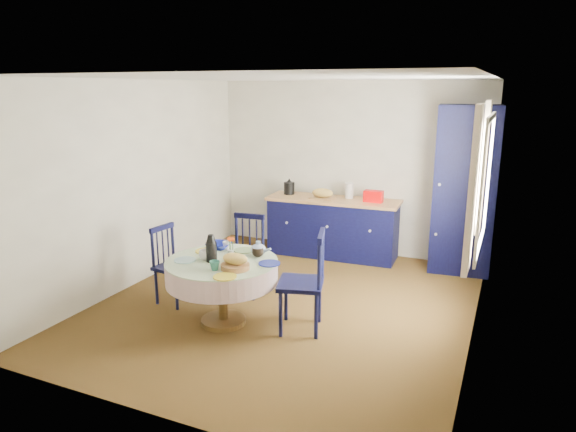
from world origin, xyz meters
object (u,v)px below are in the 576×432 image
object	(u,v)px
pantry_cabinet	(464,190)
mug_a	(205,255)
chair_far	(246,254)
chair_left	(173,264)
dining_table	(223,271)
mug_b	(215,266)
mug_d	(227,245)
cobalt_bowl	(219,246)
kitchen_counter	(333,226)
mug_c	(258,252)
chair_right	(305,281)

from	to	relation	value
pantry_cabinet	mug_a	xyz separation A→B (m)	(-2.23, -2.74, -0.35)
chair_far	chair_left	bearing A→B (deg)	-143.56
dining_table	mug_b	bearing A→B (deg)	-73.89
mug_d	cobalt_bowl	distance (m)	0.10
kitchen_counter	pantry_cabinet	bearing A→B (deg)	0.50
pantry_cabinet	cobalt_bowl	distance (m)	3.31
pantry_cabinet	dining_table	size ratio (longest dim) A/B	1.87
cobalt_bowl	mug_c	bearing A→B (deg)	-7.92
pantry_cabinet	dining_table	world-z (taller)	pantry_cabinet
mug_c	chair_right	bearing A→B (deg)	-5.25
pantry_cabinet	dining_table	bearing A→B (deg)	-132.97
kitchen_counter	chair_left	world-z (taller)	kitchen_counter
mug_a	mug_b	xyz separation A→B (m)	(0.25, -0.22, -0.01)
pantry_cabinet	chair_left	distance (m)	3.82
pantry_cabinet	cobalt_bowl	bearing A→B (deg)	-139.84
mug_c	cobalt_bowl	size ratio (longest dim) A/B	0.47
pantry_cabinet	chair_far	bearing A→B (deg)	-146.09
mug_a	cobalt_bowl	size ratio (longest dim) A/B	0.50
chair_right	mug_a	xyz separation A→B (m)	(-0.99, -0.26, 0.22)
kitchen_counter	mug_c	world-z (taller)	kitchen_counter
mug_d	dining_table	bearing A→B (deg)	-66.58
pantry_cabinet	chair_far	distance (m)	2.98
kitchen_counter	chair_far	xyz separation A→B (m)	(-0.49, -1.75, 0.04)
mug_a	mug_b	bearing A→B (deg)	-41.73
chair_left	chair_far	bearing A→B (deg)	-40.99
chair_left	mug_a	world-z (taller)	chair_left
mug_c	pantry_cabinet	bearing A→B (deg)	53.60
pantry_cabinet	mug_a	size ratio (longest dim) A/B	16.45
mug_c	mug_d	world-z (taller)	mug_c
chair_left	mug_a	xyz separation A→B (m)	(0.66, -0.31, 0.29)
mug_c	dining_table	bearing A→B (deg)	-136.41
dining_table	chair_right	size ratio (longest dim) A/B	1.14
pantry_cabinet	chair_far	world-z (taller)	pantry_cabinet
chair_right	mug_c	world-z (taller)	chair_right
mug_c	chair_left	bearing A→B (deg)	180.00
chair_left	cobalt_bowl	xyz separation A→B (m)	(0.58, 0.07, 0.27)
pantry_cabinet	chair_far	xyz separation A→B (m)	(-2.25, -1.85, -0.62)
mug_c	mug_d	distance (m)	0.43
chair_right	kitchen_counter	bearing A→B (deg)	176.70
chair_left	chair_far	size ratio (longest dim) A/B	0.94
kitchen_counter	mug_d	world-z (taller)	kitchen_counter
dining_table	cobalt_bowl	distance (m)	0.44
dining_table	mug_b	distance (m)	0.33
chair_far	chair_right	distance (m)	1.20
chair_far	mug_c	bearing A→B (deg)	-57.13
chair_right	cobalt_bowl	size ratio (longest dim) A/B	3.91
chair_right	mug_b	world-z (taller)	chair_right
mug_d	mug_c	bearing A→B (deg)	-11.14
chair_far	mug_d	distance (m)	0.56
kitchen_counter	chair_far	distance (m)	1.82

